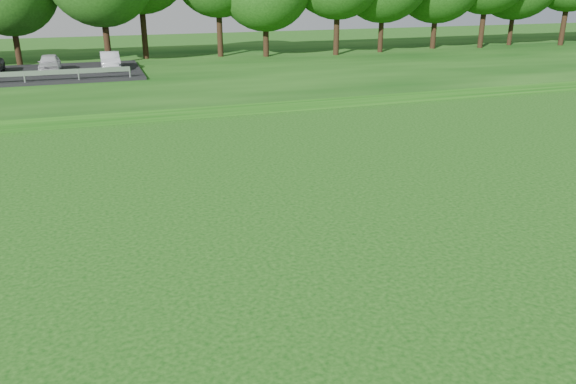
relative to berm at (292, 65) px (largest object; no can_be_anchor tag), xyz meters
name	(u,v)px	position (x,y,z in m)	size (l,w,h in m)	color
berm	(292,65)	(0.00, 0.00, 0.00)	(130.00, 30.00, 0.60)	#0D3F0C
walking_path	(371,101)	(0.00, -14.00, -0.28)	(130.00, 1.60, 0.04)	gray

